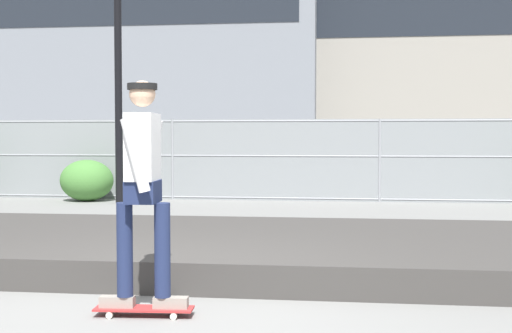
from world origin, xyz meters
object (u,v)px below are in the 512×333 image
parked_car_mid (386,159)px  skater (143,178)px  parked_car_near (191,158)px  shrub_center (87,180)px  skateboard (144,309)px

parked_car_mid → skater: bearing=-101.8°
parked_car_near → shrub_center: parked_car_near is taller
skater → skateboard: bearing=63.4°
shrub_center → parked_car_near: bearing=71.0°
parked_car_near → shrub_center: bearing=-109.0°
parked_car_near → parked_car_mid: (5.49, 0.25, 0.00)m
skater → parked_car_near: bearing=101.2°
skateboard → parked_car_mid: size_ratio=0.18×
parked_car_mid → shrub_center: bearing=-147.3°
skater → shrub_center: skater is taller
parked_car_near → skateboard: bearing=-78.8°
skater → parked_car_near: (-2.64, 13.39, -0.28)m
skateboard → skater: size_ratio=0.44×
skater → parked_car_near: skater is taller
shrub_center → parked_car_mid: bearing=32.7°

